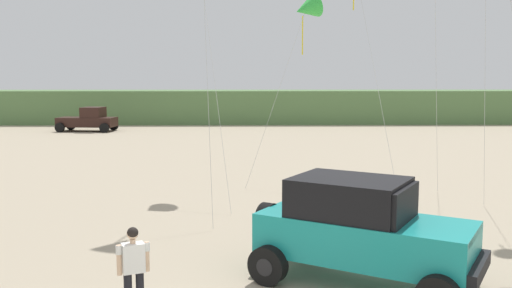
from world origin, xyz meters
The scene contains 5 objects.
dune_ridge centered at (-3.86, 46.16, 1.56)m, with size 90.00×6.70×3.12m, color #567A47.
jeep centered at (3.11, 3.15, 1.20)m, with size 4.97×4.26×2.26m.
person_watching centered at (-1.39, 1.66, 0.94)m, with size 0.58×0.42×1.67m.
distant_pickup centered at (-12.30, 37.15, 0.94)m, with size 4.79×2.85×1.98m.
kite_yellow_diamond centered at (3.23, 15.95, 7.29)m, with size 3.43×3.52×7.95m.
Camera 1 is at (0.72, -8.19, 4.37)m, focal length 38.90 mm.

